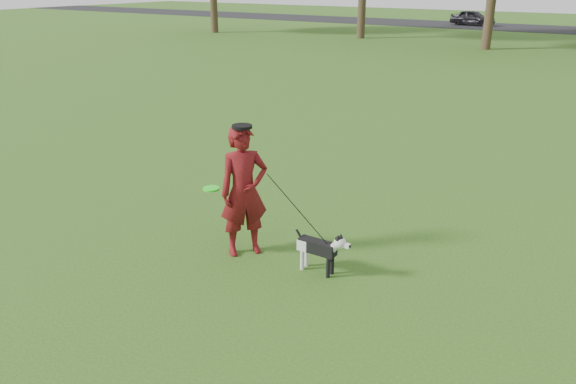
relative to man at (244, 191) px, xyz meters
The scene contains 5 objects.
ground 1.14m from the man, ahead, with size 120.00×120.00×0.00m, color #285116.
man is the anchor object (origin of this frame).
dog 1.31m from the man, ahead, with size 0.81×0.16×0.62m.
car_left 40.78m from the man, 101.49° to the left, with size 1.34×3.34×1.14m, color black.
man_held_items 0.82m from the man, ahead, with size 1.87×0.41×1.42m.
Camera 1 is at (3.65, -5.59, 3.65)m, focal length 35.00 mm.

